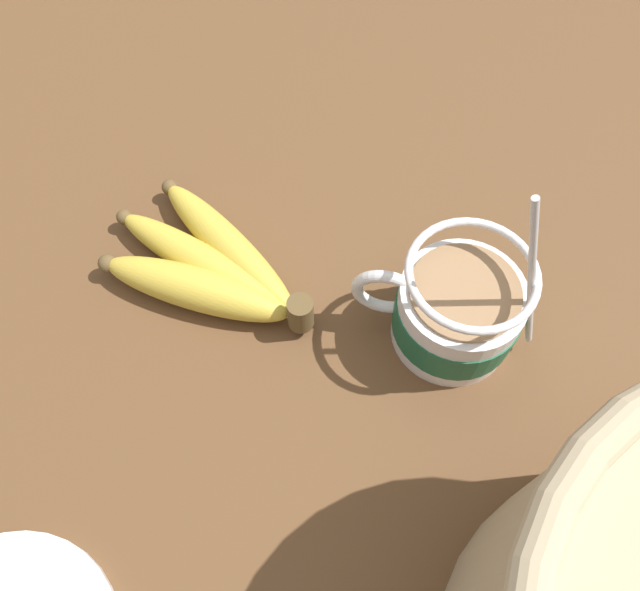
{
  "coord_description": "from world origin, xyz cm",
  "views": [
    {
      "loc": [
        -3.16,
        20.92,
        47.93
      ],
      "look_at": [
        1.52,
        -0.98,
        8.02
      ],
      "focal_mm": 35.0,
      "sensor_mm": 36.0,
      "label": 1
    }
  ],
  "objects": [
    {
      "name": "table",
      "position": [
        0.0,
        0.0,
        2.0
      ],
      "size": [
        135.33,
        135.33,
        3.99
      ],
      "color": "brown",
      "rests_on": "ground"
    },
    {
      "name": "banana_bunch",
      "position": [
        11.03,
        -2.99,
        5.6
      ],
      "size": [
        18.34,
        13.01,
        4.02
      ],
      "color": "brown",
      "rests_on": "table"
    },
    {
      "name": "coffee_mug",
      "position": [
        -8.41,
        -2.0,
        7.64
      ],
      "size": [
        13.98,
        9.23,
        17.37
      ],
      "color": "silver",
      "rests_on": "table"
    }
  ]
}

